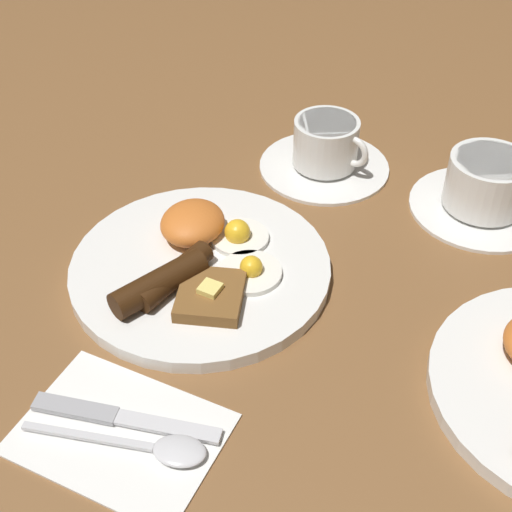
# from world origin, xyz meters

# --- Properties ---
(ground_plane) EXTENTS (3.00, 3.00, 0.00)m
(ground_plane) POSITION_xyz_m (0.00, 0.00, 0.00)
(ground_plane) COLOR brown
(breakfast_plate_near) EXTENTS (0.28, 0.28, 0.05)m
(breakfast_plate_near) POSITION_xyz_m (0.00, -0.00, 0.01)
(breakfast_plate_near) COLOR white
(breakfast_plate_near) RESTS_ON ground_plane
(teacup_near) EXTENTS (0.17, 0.17, 0.07)m
(teacup_near) POSITION_xyz_m (-0.24, 0.07, 0.03)
(teacup_near) COLOR white
(teacup_near) RESTS_ON ground_plane
(teacup_far) EXTENTS (0.17, 0.17, 0.07)m
(teacup_far) POSITION_xyz_m (-0.22, 0.27, 0.03)
(teacup_far) COLOR white
(teacup_far) RESTS_ON ground_plane
(napkin) EXTENTS (0.14, 0.18, 0.01)m
(napkin) POSITION_xyz_m (0.21, 0.01, 0.00)
(napkin) COLOR white
(napkin) RESTS_ON ground_plane
(knife) EXTENTS (0.03, 0.17, 0.01)m
(knife) POSITION_xyz_m (0.20, 0.00, 0.01)
(knife) COLOR silver
(knife) RESTS_ON napkin
(spoon) EXTENTS (0.04, 0.16, 0.01)m
(spoon) POSITION_xyz_m (0.22, 0.05, 0.01)
(spoon) COLOR silver
(spoon) RESTS_ON napkin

